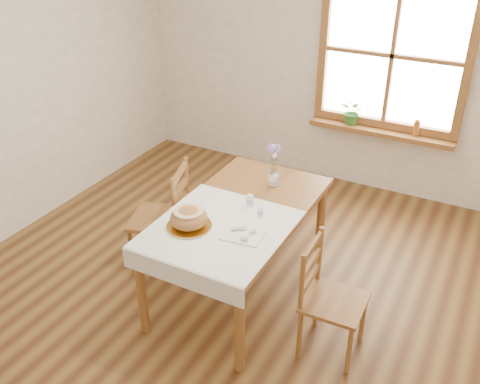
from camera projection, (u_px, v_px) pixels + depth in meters
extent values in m
plane|color=brown|center=(222.00, 311.00, 4.11)|extent=(5.00, 5.00, 0.00)
cube|color=white|center=(342.00, 63.00, 5.39)|extent=(4.50, 0.10, 2.60)
cube|color=brown|center=(383.00, 123.00, 5.42)|extent=(1.46, 0.08, 0.08)
cube|color=brown|center=(324.00, 47.00, 5.37)|extent=(0.08, 0.08, 1.30)
cube|color=brown|center=(469.00, 65.00, 4.80)|extent=(0.08, 0.08, 1.30)
cube|color=brown|center=(393.00, 56.00, 5.09)|extent=(0.04, 0.06, 1.30)
cube|color=brown|center=(393.00, 56.00, 5.09)|extent=(1.30, 0.06, 0.04)
cube|color=white|center=(393.00, 55.00, 5.11)|extent=(1.30, 0.01, 1.30)
cube|color=brown|center=(381.00, 132.00, 5.41)|extent=(1.46, 0.20, 0.05)
cube|color=brown|center=(240.00, 212.00, 3.98)|extent=(0.90, 1.60, 0.05)
cylinder|color=brown|center=(142.00, 293.00, 3.76)|extent=(0.07, 0.07, 0.70)
cylinder|color=brown|center=(240.00, 330.00, 3.44)|extent=(0.07, 0.07, 0.70)
cylinder|color=brown|center=(240.00, 200.00, 4.90)|extent=(0.07, 0.07, 0.70)
cylinder|color=brown|center=(321.00, 221.00, 4.58)|extent=(0.07, 0.07, 0.70)
cube|color=white|center=(220.00, 229.00, 3.73)|extent=(0.91, 0.99, 0.01)
cylinder|color=silver|center=(189.00, 226.00, 3.74)|extent=(0.40, 0.40, 0.02)
ellipsoid|color=#9C6A37|center=(189.00, 216.00, 3.70)|extent=(0.26, 0.26, 0.15)
cube|color=white|center=(243.00, 234.00, 3.65)|extent=(0.30, 0.26, 0.01)
cylinder|color=silver|center=(250.00, 200.00, 3.97)|extent=(0.06, 0.06, 0.10)
cylinder|color=silver|center=(260.00, 211.00, 3.85)|extent=(0.05, 0.05, 0.08)
cylinder|color=silver|center=(273.00, 180.00, 4.28)|extent=(0.08, 0.08, 0.09)
imported|color=#306F2C|center=(353.00, 115.00, 5.47)|extent=(0.31, 0.33, 0.20)
cylinder|color=#B46321|center=(417.00, 128.00, 5.22)|extent=(0.08, 0.08, 0.17)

